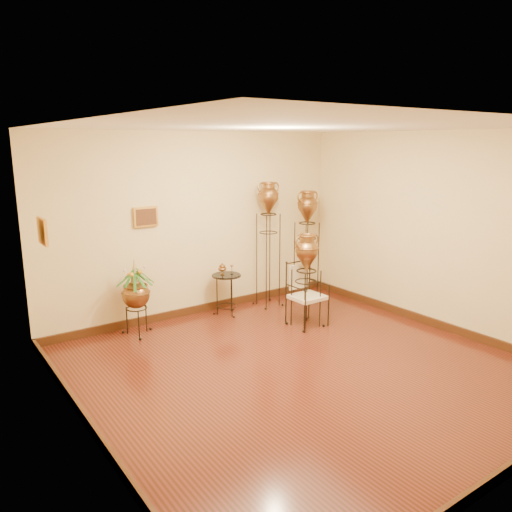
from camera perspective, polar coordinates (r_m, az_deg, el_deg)
ground at (r=6.13m, az=5.24°, el=-12.62°), size 5.00×5.00×0.00m
room_shell at (r=5.61m, az=5.50°, el=3.58°), size 5.02×5.02×2.81m
amphora_tall at (r=8.06m, az=1.41°, el=1.49°), size 0.53×0.53×2.05m
amphora_mid at (r=8.42m, az=5.80°, el=1.25°), size 0.54×0.54×1.88m
amphora_short at (r=7.23m, az=5.75°, el=-2.77°), size 0.52×0.52×1.39m
planter_urn at (r=7.08m, az=-13.58°, el=-3.97°), size 0.74×0.74×1.12m
armchair at (r=7.32m, az=5.90°, el=-4.39°), size 0.54×0.50×0.94m
side_table at (r=7.80m, az=-3.38°, el=-4.31°), size 0.51×0.51×0.81m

